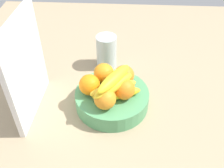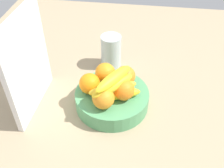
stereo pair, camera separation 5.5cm
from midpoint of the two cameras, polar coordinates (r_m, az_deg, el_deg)
name	(u,v)px [view 2 (the right image)]	position (r cm, az deg, el deg)	size (l,w,h in cm)	color
ground_plane	(106,114)	(97.93, 0.24, -6.44)	(180.00, 140.00, 3.00)	tan
fruit_bowl	(112,99)	(96.84, 1.64, -3.20)	(26.67, 26.67, 6.24)	#4F9862
orange_front_left	(105,73)	(97.12, 0.16, 2.40)	(7.44, 7.44, 7.44)	orange
orange_front_right	(90,84)	(92.64, -3.15, 0.04)	(7.44, 7.44, 7.44)	orange
orange_center	(103,98)	(87.21, -0.24, -3.11)	(7.44, 7.44, 7.44)	orange
orange_back_left	(124,90)	(90.41, 4.30, -1.29)	(7.44, 7.44, 7.44)	orange
orange_back_right	(125,76)	(96.05, 4.51, 1.73)	(7.44, 7.44, 7.44)	orange
banana_bunch	(114,87)	(88.92, 2.16, -0.68)	(17.26, 18.42, 10.60)	yellow
cutting_board	(27,64)	(91.45, -16.14, 4.06)	(28.00, 1.80, 36.00)	white
thermos_tumbler	(111,51)	(113.17, 1.20, 7.02)	(8.58, 8.58, 14.34)	#B3C1C2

